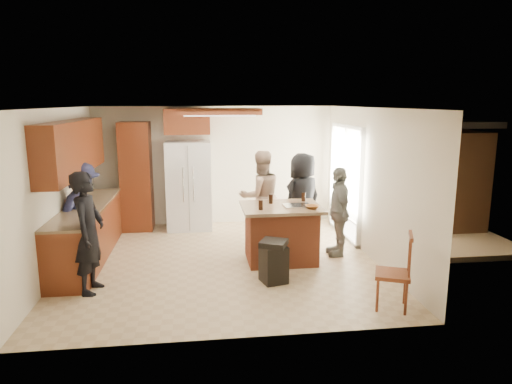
{
  "coord_description": "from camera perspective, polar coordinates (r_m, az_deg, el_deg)",
  "views": [
    {
      "loc": [
        -0.35,
        -7.16,
        2.6
      ],
      "look_at": [
        0.57,
        0.04,
        1.15
      ],
      "focal_mm": 32.0,
      "sensor_mm": 36.0,
      "label": 1
    }
  ],
  "objects": [
    {
      "name": "spindle_chair",
      "position": [
        6.1,
        16.89,
        -9.81
      ],
      "size": [
        0.55,
        0.55,
        0.99
      ],
      "color": "maroon",
      "rests_on": "ground"
    },
    {
      "name": "back_wall_units",
      "position": [
        9.49,
        -13.2,
        3.6
      ],
      "size": [
        1.8,
        0.6,
        2.45
      ],
      "color": "maroon",
      "rests_on": "ground"
    },
    {
      "name": "refrigerator",
      "position": [
        9.44,
        -8.39,
        0.79
      ],
      "size": [
        0.9,
        0.76,
        1.8
      ],
      "color": "white",
      "rests_on": "ground"
    },
    {
      "name": "island_items",
      "position": [
        7.39,
        5.08,
        -1.55
      ],
      "size": [
        0.96,
        0.69,
        0.15
      ],
      "color": "silver",
      "rests_on": "kitchen_island"
    },
    {
      "name": "person_behind_right",
      "position": [
        8.4,
        5.83,
        -0.85
      ],
      "size": [
        0.98,
        0.88,
        1.69
      ],
      "primitive_type": "imported",
      "rotation": [
        0.0,
        0.0,
        3.67
      ],
      "color": "black",
      "rests_on": "ground"
    },
    {
      "name": "person_behind_left",
      "position": [
        8.49,
        0.59,
        -0.56
      ],
      "size": [
        0.94,
        0.71,
        1.72
      ],
      "primitive_type": "imported",
      "rotation": [
        0.0,
        0.0,
        3.4
      ],
      "color": "tan",
      "rests_on": "ground"
    },
    {
      "name": "left_cabinetry",
      "position": [
        7.97,
        -20.87,
        -1.38
      ],
      "size": [
        0.64,
        3.0,
        2.3
      ],
      "color": "maroon",
      "rests_on": "ground"
    },
    {
      "name": "room_shell",
      "position": [
        10.14,
        20.59,
        0.72
      ],
      "size": [
        8.0,
        5.2,
        5.0
      ],
      "color": "tan",
      "rests_on": "ground"
    },
    {
      "name": "person_front_left",
      "position": [
        6.62,
        -20.21,
        -4.79
      ],
      "size": [
        0.52,
        0.66,
        1.69
      ],
      "primitive_type": "imported",
      "rotation": [
        0.0,
        0.0,
        1.46
      ],
      "color": "black",
      "rests_on": "ground"
    },
    {
      "name": "trash_bin",
      "position": [
        6.7,
        2.22,
        -8.62
      ],
      "size": [
        0.48,
        0.48,
        0.63
      ],
      "color": "black",
      "rests_on": "ground"
    },
    {
      "name": "kitchen_island",
      "position": [
        7.53,
        3.13,
        -5.12
      ],
      "size": [
        1.28,
        1.03,
        0.93
      ],
      "color": "#AB4B2C",
      "rests_on": "ground"
    },
    {
      "name": "person_side_right",
      "position": [
        7.88,
        10.27,
        -2.39
      ],
      "size": [
        0.52,
        0.92,
        1.52
      ],
      "primitive_type": "imported",
      "rotation": [
        0.0,
        0.0,
        -1.64
      ],
      "color": "gray",
      "rests_on": "ground"
    },
    {
      "name": "person_counter",
      "position": [
        7.88,
        -20.84,
        -2.48
      ],
      "size": [
        0.81,
        1.17,
        1.65
      ],
      "primitive_type": "imported",
      "rotation": [
        0.0,
        0.0,
        1.25
      ],
      "color": "#1A1C35",
      "rests_on": "ground"
    }
  ]
}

